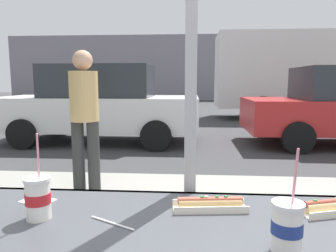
% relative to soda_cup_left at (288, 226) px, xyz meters
% --- Properties ---
extents(ground_plane, '(60.00, 60.00, 0.00)m').
position_rel_soda_cup_left_xyz_m(ground_plane, '(-0.27, 8.43, -1.02)').
color(ground_plane, '#38383A').
extents(sidewalk_strip, '(16.00, 2.80, 0.13)m').
position_rel_soda_cup_left_xyz_m(sidewalk_strip, '(-0.27, 2.03, -0.95)').
color(sidewalk_strip, gray).
rests_on(sidewalk_strip, ground).
extents(building_facade_far, '(28.00, 1.20, 4.84)m').
position_rel_soda_cup_left_xyz_m(building_facade_far, '(-0.27, 23.79, 1.40)').
color(building_facade_far, gray).
rests_on(building_facade_far, ground).
extents(soda_cup_left, '(0.09, 0.09, 0.30)m').
position_rel_soda_cup_left_xyz_m(soda_cup_left, '(0.00, 0.00, 0.00)').
color(soda_cup_left, white).
rests_on(soda_cup_left, window_counter).
extents(soda_cup_right, '(0.09, 0.09, 0.31)m').
position_rel_soda_cup_left_xyz_m(soda_cup_right, '(-0.80, 0.16, 0.00)').
color(soda_cup_right, silver).
rests_on(soda_cup_right, window_counter).
extents(hotdog_tray_near, '(0.28, 0.11, 0.05)m').
position_rel_soda_cup_left_xyz_m(hotdog_tray_near, '(-0.20, 0.28, -0.05)').
color(hotdog_tray_near, beige).
rests_on(hotdog_tray_near, window_counter).
extents(hotdog_tray_far, '(0.26, 0.17, 0.05)m').
position_rel_soda_cup_left_xyz_m(hotdog_tray_far, '(0.24, 0.29, -0.05)').
color(hotdog_tray_far, beige).
rests_on(hotdog_tray_far, window_counter).
extents(loose_straw, '(0.17, 0.10, 0.01)m').
position_rel_soda_cup_left_xyz_m(loose_straw, '(-0.53, 0.14, -0.07)').
color(loose_straw, white).
rests_on(loose_straw, window_counter).
extents(napkin_wrapper, '(0.15, 0.13, 0.00)m').
position_rel_soda_cup_left_xyz_m(napkin_wrapper, '(-0.88, 0.32, -0.07)').
color(napkin_wrapper, white).
rests_on(napkin_wrapper, window_counter).
extents(parked_car_white, '(4.56, 2.00, 1.78)m').
position_rel_soda_cup_left_xyz_m(parked_car_white, '(-2.38, 6.39, -0.12)').
color(parked_car_white, silver).
rests_on(parked_car_white, ground).
extents(box_truck, '(6.48, 2.44, 3.18)m').
position_rel_soda_cup_left_xyz_m(box_truck, '(3.76, 11.61, 0.68)').
color(box_truck, silver).
rests_on(box_truck, ground).
extents(pedestrian, '(0.32, 0.32, 1.63)m').
position_rel_soda_cup_left_xyz_m(pedestrian, '(-1.47, 2.65, 0.05)').
color(pedestrian, '#303131').
rests_on(pedestrian, sidewalk_strip).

